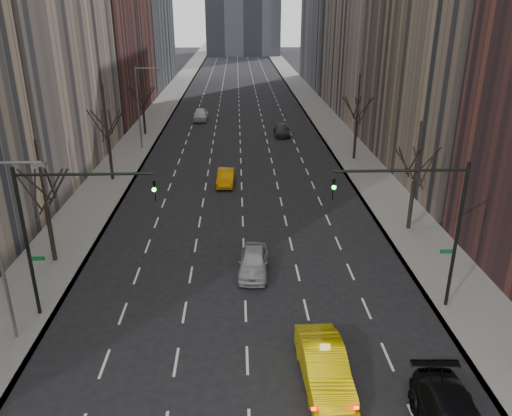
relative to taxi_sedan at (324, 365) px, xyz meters
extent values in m
cube|color=slate|center=(-15.50, 63.51, -0.77)|extent=(4.50, 320.00, 0.15)
cube|color=slate|center=(9.00, 63.51, -0.77)|extent=(4.50, 320.00, 0.15)
cylinder|color=black|center=(-15.25, 11.51, 1.09)|extent=(0.28, 0.28, 3.57)
cylinder|color=black|center=(-15.25, 11.51, 5.00)|extent=(0.16, 0.16, 4.25)
cylinder|color=black|center=(-15.10, 12.36, 4.10)|extent=(0.42, 1.80, 2.52)
cylinder|color=black|center=(-14.44, 11.81, 4.10)|extent=(1.74, 0.72, 2.52)
cylinder|color=black|center=(-14.59, 10.96, 4.10)|extent=(1.46, 1.25, 2.52)
cylinder|color=black|center=(-15.40, 10.67, 4.10)|extent=(0.42, 1.80, 2.52)
cylinder|color=black|center=(-16.06, 11.22, 4.10)|extent=(1.74, 0.72, 2.52)
cylinder|color=black|center=(-15.91, 12.07, 4.10)|extent=(1.46, 1.25, 2.52)
cylinder|color=black|center=(-15.25, 27.51, 1.30)|extent=(0.28, 0.28, 3.99)
cylinder|color=black|center=(-15.25, 27.51, 5.67)|extent=(0.16, 0.16, 4.75)
cylinder|color=black|center=(-15.10, 28.36, 4.52)|extent=(0.42, 1.80, 2.52)
cylinder|color=black|center=(-14.44, 27.81, 4.52)|extent=(1.74, 0.72, 2.52)
cylinder|color=black|center=(-14.59, 26.96, 4.52)|extent=(1.46, 1.25, 2.52)
cylinder|color=black|center=(-15.40, 26.67, 4.52)|extent=(0.42, 1.80, 2.52)
cylinder|color=black|center=(-16.06, 27.22, 4.52)|extent=(1.74, 0.72, 2.52)
cylinder|color=black|center=(-15.91, 28.07, 4.52)|extent=(1.46, 1.25, 2.52)
cylinder|color=black|center=(-15.25, 45.51, 0.98)|extent=(0.28, 0.28, 3.36)
cylinder|color=black|center=(-15.25, 45.51, 4.66)|extent=(0.16, 0.16, 4.00)
cylinder|color=black|center=(-15.10, 46.36, 3.89)|extent=(0.42, 1.80, 2.52)
cylinder|color=black|center=(-14.44, 45.81, 3.89)|extent=(1.74, 0.72, 2.52)
cylinder|color=black|center=(-14.59, 44.96, 3.89)|extent=(1.46, 1.25, 2.52)
cylinder|color=black|center=(-15.40, 44.67, 3.89)|extent=(0.42, 1.80, 2.52)
cylinder|color=black|center=(-16.06, 45.22, 3.89)|extent=(1.74, 0.72, 2.52)
cylinder|color=black|center=(-15.91, 46.07, 3.89)|extent=(1.46, 1.25, 2.52)
cylinder|color=black|center=(8.75, 15.51, 1.09)|extent=(0.28, 0.28, 3.57)
cylinder|color=black|center=(8.75, 15.51, 5.00)|extent=(0.16, 0.16, 4.25)
cylinder|color=black|center=(8.90, 16.36, 4.10)|extent=(0.42, 1.80, 2.52)
cylinder|color=black|center=(9.56, 15.81, 4.10)|extent=(1.74, 0.72, 2.52)
cylinder|color=black|center=(9.41, 14.96, 4.10)|extent=(1.46, 1.25, 2.52)
cylinder|color=black|center=(8.60, 14.67, 4.10)|extent=(0.42, 1.80, 2.52)
cylinder|color=black|center=(7.94, 15.22, 4.10)|extent=(1.74, 0.72, 2.52)
cylinder|color=black|center=(8.09, 16.07, 4.10)|extent=(1.46, 1.25, 2.52)
cylinder|color=black|center=(8.75, 33.51, 1.30)|extent=(0.28, 0.28, 3.99)
cylinder|color=black|center=(8.75, 33.51, 5.67)|extent=(0.16, 0.16, 4.75)
cylinder|color=black|center=(8.90, 34.36, 4.52)|extent=(0.42, 1.80, 2.52)
cylinder|color=black|center=(9.56, 33.81, 4.52)|extent=(1.74, 0.72, 2.52)
cylinder|color=black|center=(9.41, 32.96, 4.52)|extent=(1.46, 1.25, 2.52)
cylinder|color=black|center=(8.60, 32.67, 4.52)|extent=(0.42, 1.80, 2.52)
cylinder|color=black|center=(7.94, 33.22, 4.52)|extent=(1.74, 0.72, 2.52)
cylinder|color=black|center=(8.09, 34.07, 4.52)|extent=(1.46, 1.25, 2.52)
cylinder|color=black|center=(-14.05, 5.51, 3.30)|extent=(0.18, 0.18, 8.00)
cylinder|color=black|center=(-10.80, 5.51, 6.90)|extent=(6.50, 0.14, 0.14)
imported|color=black|center=(-7.55, 5.51, 6.00)|extent=(0.18, 0.22, 1.10)
sphere|color=#0CFF33|center=(-7.55, 5.33, 6.15)|extent=(0.20, 0.20, 0.20)
cube|color=#0C5926|center=(-13.65, 5.51, 2.50)|extent=(0.70, 0.04, 0.22)
cylinder|color=black|center=(7.55, 5.51, 3.30)|extent=(0.18, 0.18, 8.00)
cylinder|color=black|center=(4.30, 5.51, 6.90)|extent=(6.50, 0.14, 0.14)
imported|color=black|center=(1.05, 5.51, 6.00)|extent=(0.18, 0.22, 1.10)
sphere|color=#0CFF33|center=(1.05, 5.33, 6.15)|extent=(0.20, 0.20, 0.20)
cube|color=#0C5926|center=(7.15, 5.51, 2.50)|extent=(0.70, 0.04, 0.22)
cylinder|color=slate|center=(-13.15, 3.51, 8.10)|extent=(2.60, 0.14, 0.14)
cube|color=slate|center=(-11.95, 3.51, 8.00)|extent=(0.50, 0.22, 0.15)
cylinder|color=slate|center=(-14.45, 38.51, 3.80)|extent=(0.16, 0.16, 9.00)
cylinder|color=slate|center=(-13.15, 38.51, 8.10)|extent=(2.60, 0.14, 0.14)
cube|color=slate|center=(-11.95, 38.51, 8.00)|extent=(0.50, 0.22, 0.15)
imported|color=#E3BF04|center=(0.00, 0.00, 0.00)|extent=(2.04, 5.22, 1.69)
imported|color=#989A9F|center=(-2.68, 9.64, -0.10)|extent=(2.13, 4.50, 1.49)
imported|color=orange|center=(-4.67, 26.03, -0.16)|extent=(1.67, 4.24, 1.38)
imported|color=#2D2D32|center=(2.04, 44.65, -0.16)|extent=(2.02, 4.78, 1.37)
imported|color=silver|center=(-8.78, 54.01, -0.02)|extent=(2.01, 4.88, 1.66)
camera|label=1|loc=(-3.54, -17.08, 14.20)|focal=35.00mm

